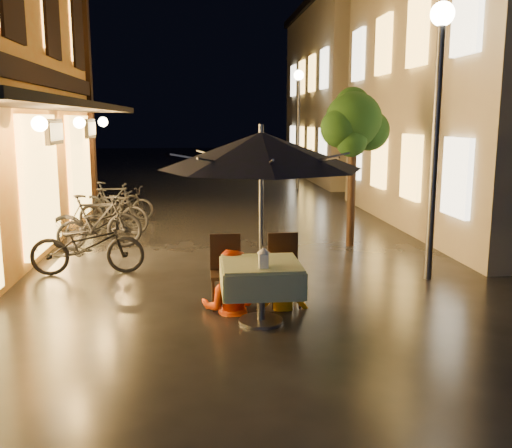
{
  "coord_description": "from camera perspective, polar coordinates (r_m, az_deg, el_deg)",
  "views": [
    {
      "loc": [
        -0.65,
        -6.5,
        2.52
      ],
      "look_at": [
        0.12,
        0.89,
        1.15
      ],
      "focal_mm": 40.0,
      "sensor_mm": 36.0,
      "label": 1
    }
  ],
  "objects": [
    {
      "name": "bicycle_0",
      "position": [
        9.74,
        -16.5,
        -2.07
      ],
      "size": [
        1.85,
        0.71,
        0.96
      ],
      "primitive_type": "imported",
      "rotation": [
        0.0,
        0.0,
        1.61
      ],
      "color": "black",
      "rests_on": "ground"
    },
    {
      "name": "bicycle_3",
      "position": [
        13.02,
        -14.11,
        1.22
      ],
      "size": [
        1.74,
        0.99,
        1.01
      ],
      "primitive_type": "imported",
      "rotation": [
        0.0,
        0.0,
        1.24
      ],
      "color": "black",
      "rests_on": "ground"
    },
    {
      "name": "person_orange",
      "position": [
        7.51,
        -2.65,
        -2.71
      ],
      "size": [
        0.89,
        0.75,
        1.62
      ],
      "primitive_type": "imported",
      "rotation": [
        0.0,
        0.0,
        2.96
      ],
      "color": "#E33D07",
      "rests_on": "ground"
    },
    {
      "name": "cafe_table",
      "position": [
        7.1,
        0.5,
        -5.35
      ],
      "size": [
        0.99,
        0.99,
        0.78
      ],
      "color": "#59595E",
      "rests_on": "ground"
    },
    {
      "name": "bicycle_2",
      "position": [
        11.74,
        -15.33,
        -0.08
      ],
      "size": [
        1.8,
        1.26,
        0.9
      ],
      "primitive_type": "imported",
      "rotation": [
        0.0,
        0.0,
        2.0
      ],
      "color": "black",
      "rests_on": "ground"
    },
    {
      "name": "streetlamp_far",
      "position": [
        20.82,
        4.26,
        11.51
      ],
      "size": [
        0.36,
        0.36,
        4.23
      ],
      "color": "#59595E",
      "rests_on": "ground"
    },
    {
      "name": "cafe_chair_right",
      "position": [
        7.87,
        2.8,
        -4.15
      ],
      "size": [
        0.42,
        0.42,
        0.97
      ],
      "color": "black",
      "rests_on": "ground"
    },
    {
      "name": "table_lantern",
      "position": [
        6.76,
        0.76,
        -3.26
      ],
      "size": [
        0.16,
        0.16,
        0.25
      ],
      "color": "white",
      "rests_on": "cafe_table"
    },
    {
      "name": "street_tree",
      "position": [
        11.43,
        9.78,
        9.8
      ],
      "size": [
        1.43,
        1.2,
        3.15
      ],
      "color": "black",
      "rests_on": "ground"
    },
    {
      "name": "east_building_far",
      "position": [
        25.84,
        12.77,
        12.72
      ],
      "size": [
        7.3,
        10.3,
        7.3
      ],
      "color": "gray",
      "rests_on": "ground"
    },
    {
      "name": "bicycle_4",
      "position": [
        14.86,
        -13.2,
        2.05
      ],
      "size": [
        1.69,
        0.92,
        0.84
      ],
      "primitive_type": "imported",
      "rotation": [
        0.0,
        0.0,
        1.33
      ],
      "color": "black",
      "rests_on": "ground"
    },
    {
      "name": "bicycle_1",
      "position": [
        11.61,
        -15.77,
        0.24
      ],
      "size": [
        1.85,
        0.71,
        1.08
      ],
      "primitive_type": "imported",
      "rotation": [
        0.0,
        0.0,
        1.69
      ],
      "color": "black",
      "rests_on": "ground"
    },
    {
      "name": "bicycle_5",
      "position": [
        15.0,
        -14.23,
        2.3
      ],
      "size": [
        1.59,
        0.45,
        0.96
      ],
      "primitive_type": "imported",
      "rotation": [
        0.0,
        0.0,
        1.57
      ],
      "color": "black",
      "rests_on": "ground"
    },
    {
      "name": "streetlamp_near",
      "position": [
        9.26,
        17.74,
        12.43
      ],
      "size": [
        0.36,
        0.36,
        4.23
      ],
      "color": "#59595E",
      "rests_on": "ground"
    },
    {
      "name": "person_yellow",
      "position": [
        7.62,
        2.66,
        -3.42
      ],
      "size": [
        0.9,
        0.52,
        1.39
      ],
      "primitive_type": "imported",
      "rotation": [
        0.0,
        0.0,
        3.15
      ],
      "color": "#FF9908",
      "rests_on": "ground"
    },
    {
      "name": "ground",
      "position": [
        7.0,
        -0.2,
        -10.65
      ],
      "size": [
        90.0,
        90.0,
        0.0
      ],
      "primitive_type": "plane",
      "color": "black",
      "rests_on": "ground"
    },
    {
      "name": "patio_umbrella",
      "position": [
        6.84,
        0.52,
        7.34
      ],
      "size": [
        2.47,
        2.47,
        2.46
      ],
      "color": "#59595E",
      "rests_on": "ground"
    },
    {
      "name": "cafe_chair_left",
      "position": [
        7.79,
        -3.04,
        -4.31
      ],
      "size": [
        0.42,
        0.42,
        0.97
      ],
      "color": "black",
      "rests_on": "ground"
    }
  ]
}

